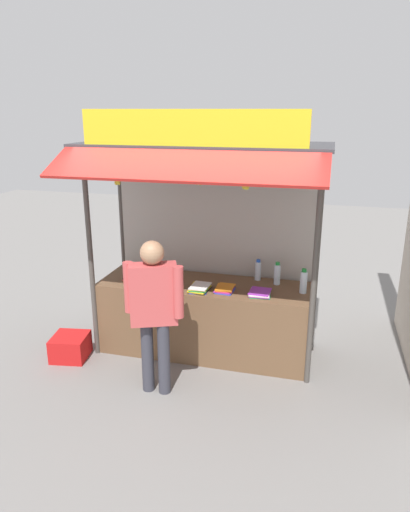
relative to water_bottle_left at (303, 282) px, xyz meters
The scene contains 15 objects.
ground_plane 1.53m from the water_bottle_left, behind, with size 20.00×20.00×0.00m, color slate.
stall_counter 1.28m from the water_bottle_left, behind, with size 2.54×0.80×0.88m, color brown.
stall_structure 1.37m from the water_bottle_left, behind, with size 2.74×1.62×2.88m.
water_bottle_left is the anchor object (origin of this frame).
water_bottle_back_left 0.37m from the water_bottle_left, 148.19° to the left, with size 0.08×0.08×0.28m.
water_bottle_mid_left 0.63m from the water_bottle_left, 152.96° to the left, with size 0.07×0.07×0.26m.
magazine_stack_rear_center 2.02m from the water_bottle_left, behind, with size 0.23×0.32×0.08m.
magazine_stack_front_left 0.51m from the water_bottle_left, 157.39° to the right, with size 0.25×0.28×0.05m.
magazine_stack_far_left 1.18m from the water_bottle_left, 168.77° to the right, with size 0.23×0.31×0.06m.
magazine_stack_center 0.89m from the water_bottle_left, 168.54° to the right, with size 0.22×0.26×0.05m.
banana_bunch_inner_left 2.34m from the water_bottle_left, 165.38° to the right, with size 0.09×0.09×0.29m.
banana_bunch_rightmost 1.69m from the water_bottle_left, 154.50° to the right, with size 0.11×0.11×0.26m.
banana_bunch_leftmost 1.41m from the water_bottle_left, 139.25° to the right, with size 0.09×0.09×0.28m.
vendor_person 1.73m from the water_bottle_left, 144.89° to the right, with size 0.63×0.36×1.66m.
plastic_crate 2.87m from the water_bottle_left, 167.15° to the right, with size 0.41×0.41×0.28m, color red.
Camera 1 is at (1.35, -5.03, 2.87)m, focal length 32.76 mm.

